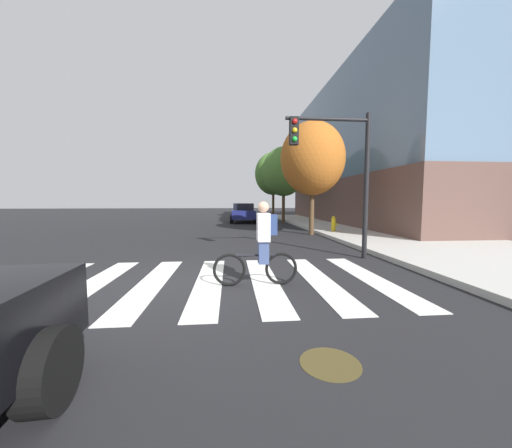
% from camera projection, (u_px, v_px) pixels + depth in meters
% --- Properties ---
extents(ground_plane, '(120.00, 120.00, 0.00)m').
position_uv_depth(ground_plane, '(179.00, 283.00, 5.85)').
color(ground_plane, black).
extents(crosswalk_stripes, '(8.74, 4.07, 0.01)m').
position_uv_depth(crosswalk_stripes, '(181.00, 283.00, 5.85)').
color(crosswalk_stripes, silver).
rests_on(crosswalk_stripes, ground).
extents(manhole_cover, '(0.64, 0.64, 0.01)m').
position_uv_depth(manhole_cover, '(330.00, 363.00, 2.95)').
color(manhole_cover, '#473D1E').
rests_on(manhole_cover, ground).
extents(sedan_mid, '(2.17, 4.41, 1.50)m').
position_uv_depth(sedan_mid, '(243.00, 212.00, 22.51)').
color(sedan_mid, navy).
rests_on(sedan_mid, ground).
extents(cyclist, '(1.71, 0.36, 1.69)m').
position_uv_depth(cyclist, '(262.00, 244.00, 5.63)').
color(cyclist, black).
rests_on(cyclist, ground).
extents(traffic_light_near, '(2.47, 0.28, 4.20)m').
position_uv_depth(traffic_light_near, '(339.00, 160.00, 8.05)').
color(traffic_light_near, black).
rests_on(traffic_light_near, ground).
extents(fire_hydrant, '(0.33, 0.22, 0.78)m').
position_uv_depth(fire_hydrant, '(334.00, 224.00, 14.45)').
color(fire_hydrant, gold).
rests_on(fire_hydrant, sidewalk).
extents(street_tree_near, '(3.14, 3.14, 5.59)m').
position_uv_depth(street_tree_near, '(312.00, 159.00, 13.84)').
color(street_tree_near, '#4C3823').
rests_on(street_tree_near, ground).
extents(street_tree_mid, '(3.28, 3.28, 5.84)m').
position_uv_depth(street_tree_mid, '(284.00, 172.00, 21.68)').
color(street_tree_mid, '#4C3823').
rests_on(street_tree_mid, ground).
extents(street_tree_far, '(3.62, 3.62, 6.44)m').
position_uv_depth(street_tree_far, '(273.00, 174.00, 27.64)').
color(street_tree_far, '#4C3823').
rests_on(street_tree_far, ground).
extents(corner_building, '(15.60, 21.24, 10.73)m').
position_uv_depth(corner_building, '(427.00, 154.00, 21.64)').
color(corner_building, brown).
rests_on(corner_building, ground).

